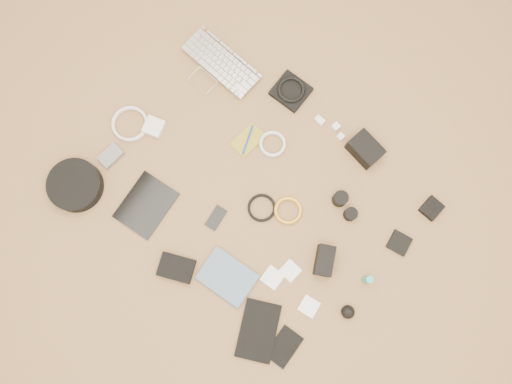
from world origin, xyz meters
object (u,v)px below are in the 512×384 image
Objects in this scene: laptop at (213,71)px; tablet at (146,205)px; dslr_camera at (365,149)px; paperback at (216,294)px; phone at (216,218)px; headphone_case at (75,185)px.

laptop reaches higher than tablet.
paperback is (-0.15, -0.86, -0.03)m from dslr_camera.
dslr_camera reaches higher than laptop.
headphone_case is at bearing -161.10° from phone.
dslr_camera is 1.39× the size of phone.
dslr_camera is 0.65× the size of paperback.
dslr_camera is at bearing -11.60° from paperback.
tablet is (0.13, -0.65, -0.01)m from laptop.
laptop is at bearing 123.51° from phone.
headphone_case is at bearing -95.52° from laptop.
headphone_case reaches higher than laptop.
tablet is at bearing -72.46° from laptop.
laptop is 1.53× the size of tablet.
phone is at bearing 35.33° from paperback.
tablet reaches higher than phone.
tablet is at bearing -158.67° from phone.
paperback reaches higher than tablet.
dslr_camera reaches higher than phone.
dslr_camera reaches higher than headphone_case.
paperback is at bearing -57.62° from phone.
tablet is (-0.62, -0.74, -0.04)m from dslr_camera.
headphone_case reaches higher than paperback.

